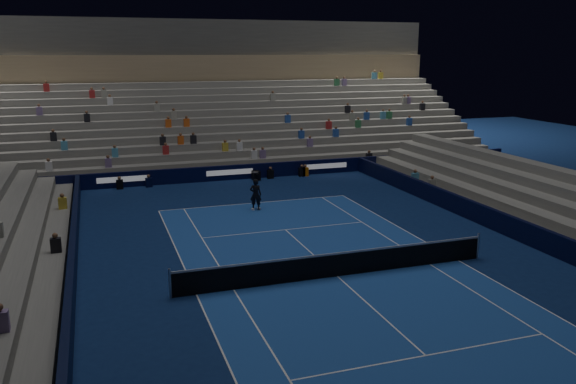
# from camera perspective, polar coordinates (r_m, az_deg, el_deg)

# --- Properties ---
(ground) EXTENTS (90.00, 90.00, 0.00)m
(ground) POSITION_cam_1_polar(r_m,az_deg,el_deg) (22.91, 4.84, -8.23)
(ground) COLOR #0C1F4D
(ground) RESTS_ON ground
(court_surface) EXTENTS (10.97, 23.77, 0.01)m
(court_surface) POSITION_cam_1_polar(r_m,az_deg,el_deg) (22.90, 4.84, -8.22)
(court_surface) COLOR #1C469B
(court_surface) RESTS_ON ground
(sponsor_barrier_far) EXTENTS (44.00, 0.25, 1.00)m
(sponsor_barrier_far) POSITION_cam_1_polar(r_m,az_deg,el_deg) (39.74, -5.75, 1.90)
(sponsor_barrier_far) COLOR black
(sponsor_barrier_far) RESTS_ON ground
(sponsor_barrier_east) EXTENTS (0.25, 37.00, 1.00)m
(sponsor_barrier_east) POSITION_cam_1_polar(r_m,az_deg,el_deg) (27.87, 23.55, -4.25)
(sponsor_barrier_east) COLOR black
(sponsor_barrier_east) RESTS_ON ground
(sponsor_barrier_west) EXTENTS (0.25, 37.00, 1.00)m
(sponsor_barrier_west) POSITION_cam_1_polar(r_m,az_deg,el_deg) (21.08, -20.51, -9.60)
(sponsor_barrier_west) COLOR black
(sponsor_barrier_west) RESTS_ON ground
(grandstand_main) EXTENTS (44.00, 15.20, 11.20)m
(grandstand_main) POSITION_cam_1_polar(r_m,az_deg,el_deg) (48.42, -8.35, 7.36)
(grandstand_main) COLOR slate
(grandstand_main) RESTS_ON ground
(tennis_net) EXTENTS (12.90, 0.10, 1.10)m
(tennis_net) POSITION_cam_1_polar(r_m,az_deg,el_deg) (22.72, 4.86, -7.05)
(tennis_net) COLOR #B2B2B7
(tennis_net) RESTS_ON ground
(tennis_player) EXTENTS (0.75, 0.64, 1.74)m
(tennis_player) POSITION_cam_1_polar(r_m,az_deg,el_deg) (31.96, -3.18, -0.24)
(tennis_player) COLOR black
(tennis_player) RESTS_ON ground
(broadcast_camera) EXTENTS (0.52, 0.96, 0.63)m
(broadcast_camera) POSITION_cam_1_polar(r_m,az_deg,el_deg) (39.51, -3.13, 1.63)
(broadcast_camera) COLOR black
(broadcast_camera) RESTS_ON ground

